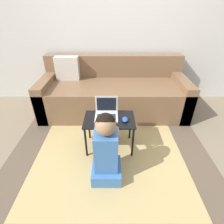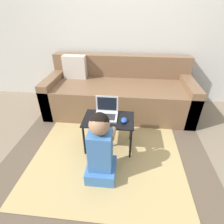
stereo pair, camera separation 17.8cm
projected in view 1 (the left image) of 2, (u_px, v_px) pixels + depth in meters
ground_plane at (115, 149)px, 2.14m from camera, size 16.00×16.00×0.00m
wall_back at (114, 24)px, 2.73m from camera, size 9.00×0.06×2.50m
area_rug at (109, 159)px, 2.00m from camera, size 2.35×1.92×0.01m
couch at (113, 93)px, 2.81m from camera, size 2.22×0.91×0.84m
laptop_desk at (109, 123)px, 1.99m from camera, size 0.57×0.36×0.42m
laptop at (106, 114)px, 1.99m from camera, size 0.26×0.21×0.22m
computer_mouse at (125, 119)px, 1.92m from camera, size 0.07×0.09×0.04m
person_seated at (106, 150)px, 1.63m from camera, size 0.29×0.40×0.75m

